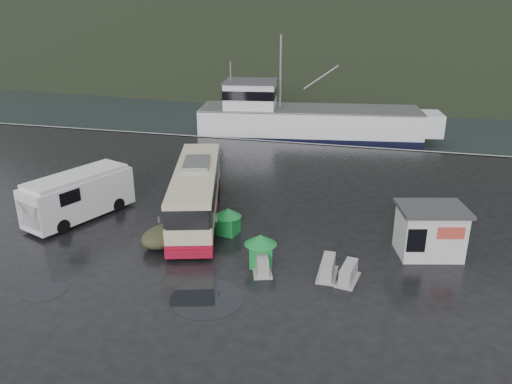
% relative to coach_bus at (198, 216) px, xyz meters
% --- Properties ---
extents(ground, '(160.00, 160.00, 0.00)m').
position_rel_coach_bus_xyz_m(ground, '(1.29, -2.29, 0.00)').
color(ground, black).
rests_on(ground, ground).
extents(harbor_water, '(300.00, 180.00, 0.02)m').
position_rel_coach_bus_xyz_m(harbor_water, '(1.29, 107.71, 0.00)').
color(harbor_water, black).
rests_on(harbor_water, ground).
extents(quay_edge, '(160.00, 0.60, 1.50)m').
position_rel_coach_bus_xyz_m(quay_edge, '(1.29, 17.71, 0.00)').
color(quay_edge, '#999993').
rests_on(quay_edge, ground).
extents(headland, '(780.00, 540.00, 570.00)m').
position_rel_coach_bus_xyz_m(headland, '(11.29, 247.71, 0.00)').
color(headland, black).
rests_on(headland, ground).
extents(coach_bus, '(5.86, 11.53, 3.16)m').
position_rel_coach_bus_xyz_m(coach_bus, '(0.00, 0.00, 0.00)').
color(coach_bus, beige).
rests_on(coach_bus, ground).
extents(white_van, '(4.40, 6.89, 2.73)m').
position_rel_coach_bus_xyz_m(white_van, '(-6.53, -1.88, 0.00)').
color(white_van, white).
rests_on(white_van, ground).
extents(waste_bin_left, '(1.37, 1.37, 1.57)m').
position_rel_coach_bus_xyz_m(waste_bin_left, '(5.01, -4.71, 0.00)').
color(waste_bin_left, '#168133').
rests_on(waste_bin_left, ground).
extents(waste_bin_right, '(1.24, 1.24, 1.49)m').
position_rel_coach_bus_xyz_m(waste_bin_right, '(2.47, -1.82, 0.00)').
color(waste_bin_right, '#168133').
rests_on(waste_bin_right, ground).
extents(dome_tent, '(2.74, 3.16, 1.04)m').
position_rel_coach_bus_xyz_m(dome_tent, '(-0.33, -3.97, 0.00)').
color(dome_tent, '#383A23').
rests_on(dome_tent, ground).
extents(ticket_kiosk, '(3.76, 3.19, 2.55)m').
position_rel_coach_bus_xyz_m(ticket_kiosk, '(12.87, -1.62, 0.00)').
color(ticket_kiosk, silver).
rests_on(ticket_kiosk, ground).
extents(jersey_barrier_a, '(1.35, 1.89, 0.86)m').
position_rel_coach_bus_xyz_m(jersey_barrier_a, '(5.22, -5.32, 0.00)').
color(jersey_barrier_a, '#999993').
rests_on(jersey_barrier_a, ground).
extents(jersey_barrier_b, '(1.09, 1.76, 0.82)m').
position_rel_coach_bus_xyz_m(jersey_barrier_b, '(9.22, -5.24, 0.00)').
color(jersey_barrier_b, '#999993').
rests_on(jersey_barrier_b, ground).
extents(jersey_barrier_c, '(0.87, 1.73, 0.87)m').
position_rel_coach_bus_xyz_m(jersey_barrier_c, '(8.26, -5.03, 0.00)').
color(jersey_barrier_c, '#999993').
rests_on(jersey_barrier_c, ground).
extents(fishing_trawler, '(26.50, 9.39, 10.38)m').
position_rel_coach_bus_xyz_m(fishing_trawler, '(2.97, 24.24, 0.00)').
color(fishing_trawler, white).
rests_on(fishing_trawler, ground).
extents(puddles, '(9.71, 3.71, 0.01)m').
position_rel_coach_bus_xyz_m(puddles, '(1.58, -8.53, 0.01)').
color(puddles, black).
rests_on(puddles, ground).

